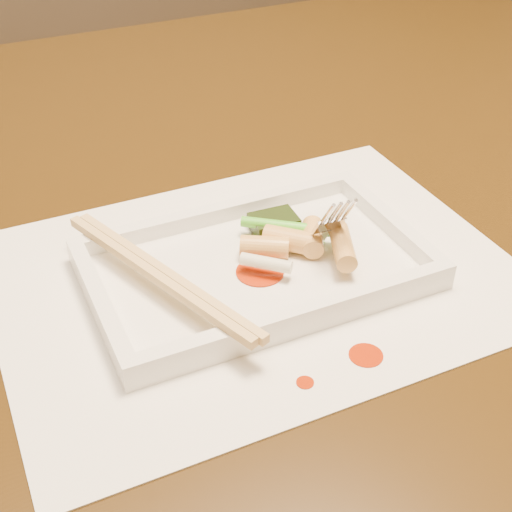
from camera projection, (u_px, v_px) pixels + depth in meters
name	position (u px, v px, depth m)	size (l,w,h in m)	color
table	(171.00, 262.00, 0.75)	(1.40, 0.90, 0.75)	black
placemat	(256.00, 275.00, 0.56)	(0.40, 0.30, 0.00)	white
sauce_splatter_a	(366.00, 355.00, 0.49)	(0.02, 0.02, 0.00)	#AA2505
sauce_splatter_b	(305.00, 382.00, 0.47)	(0.01, 0.01, 0.00)	#AA2505
plate_base	(256.00, 270.00, 0.56)	(0.26, 0.16, 0.01)	white
plate_rim_far	(220.00, 213.00, 0.61)	(0.26, 0.01, 0.01)	white
plate_rim_near	(300.00, 316.00, 0.50)	(0.26, 0.01, 0.01)	white
plate_rim_left	(100.00, 302.00, 0.51)	(0.01, 0.14, 0.01)	white
plate_rim_right	(390.00, 222.00, 0.60)	(0.01, 0.14, 0.01)	white
veg_piece	(274.00, 223.00, 0.60)	(0.04, 0.03, 0.01)	black
scallion_white	(266.00, 263.00, 0.54)	(0.01, 0.01, 0.04)	#EAEACC
scallion_green	(292.00, 227.00, 0.58)	(0.01, 0.01, 0.09)	green
chopstick_a	(154.00, 275.00, 0.52)	(0.01, 0.21, 0.01)	tan
chopstick_b	(165.00, 273.00, 0.52)	(0.01, 0.21, 0.01)	tan
fork	(328.00, 155.00, 0.55)	(0.09, 0.10, 0.14)	silver
sauce_blob_0	(260.00, 272.00, 0.55)	(0.04, 0.04, 0.00)	#AA2505
rice_cake_0	(289.00, 240.00, 0.57)	(0.02, 0.02, 0.04)	#E6C06B
rice_cake_1	(265.00, 247.00, 0.56)	(0.02, 0.02, 0.04)	#E6C06B
rice_cake_2	(343.00, 246.00, 0.55)	(0.02, 0.02, 0.05)	#E6C06B
rice_cake_3	(313.00, 237.00, 0.57)	(0.02, 0.02, 0.04)	#E6C06B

